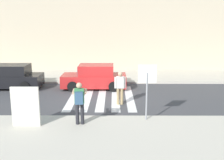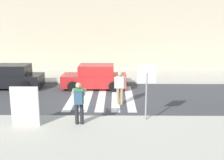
{
  "view_description": "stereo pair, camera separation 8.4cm",
  "coord_description": "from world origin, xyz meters",
  "px_view_note": "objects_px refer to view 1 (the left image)",
  "views": [
    {
      "loc": [
        0.67,
        -14.21,
        4.16
      ],
      "look_at": [
        0.6,
        -0.2,
        1.1
      ],
      "focal_mm": 42.0,
      "sensor_mm": 36.0,
      "label": 1
    },
    {
      "loc": [
        0.76,
        -14.21,
        4.16
      ],
      "look_at": [
        0.6,
        -0.2,
        1.1
      ],
      "focal_mm": 42.0,
      "sensor_mm": 36.0,
      "label": 2
    }
  ],
  "objects_px": {
    "stop_sign": "(147,80)",
    "advertising_board": "(26,107)",
    "pedestrian_crossing": "(120,86)",
    "parked_car_black": "(10,77)",
    "photographer_with_backpack": "(79,100)",
    "parked_car_red": "(95,77)"
  },
  "relations": [
    {
      "from": "photographer_with_backpack",
      "to": "parked_car_red",
      "type": "xyz_separation_m",
      "value": [
        0.14,
        6.52,
        -0.44
      ]
    },
    {
      "from": "stop_sign",
      "to": "advertising_board",
      "type": "distance_m",
      "value": 4.99
    },
    {
      "from": "parked_car_black",
      "to": "stop_sign",
      "type": "bearing_deg",
      "value": -36.35
    },
    {
      "from": "parked_car_black",
      "to": "parked_car_red",
      "type": "height_order",
      "value": "same"
    },
    {
      "from": "stop_sign",
      "to": "advertising_board",
      "type": "bearing_deg",
      "value": -171.32
    },
    {
      "from": "stop_sign",
      "to": "parked_car_black",
      "type": "distance_m",
      "value": 10.1
    },
    {
      "from": "stop_sign",
      "to": "advertising_board",
      "type": "xyz_separation_m",
      "value": [
        -4.85,
        -0.74,
        -0.91
      ]
    },
    {
      "from": "pedestrian_crossing",
      "to": "parked_car_black",
      "type": "bearing_deg",
      "value": 154.04
    },
    {
      "from": "photographer_with_backpack",
      "to": "parked_car_red",
      "type": "bearing_deg",
      "value": 88.73
    },
    {
      "from": "parked_car_red",
      "to": "advertising_board",
      "type": "xyz_separation_m",
      "value": [
        -2.25,
        -6.69,
        0.21
      ]
    },
    {
      "from": "parked_car_red",
      "to": "pedestrian_crossing",
      "type": "bearing_deg",
      "value": -65.61
    },
    {
      "from": "pedestrian_crossing",
      "to": "advertising_board",
      "type": "distance_m",
      "value": 5.01
    },
    {
      "from": "photographer_with_backpack",
      "to": "advertising_board",
      "type": "height_order",
      "value": "photographer_with_backpack"
    },
    {
      "from": "pedestrian_crossing",
      "to": "stop_sign",
      "type": "bearing_deg",
      "value": -67.43
    },
    {
      "from": "parked_car_black",
      "to": "photographer_with_backpack",
      "type": "bearing_deg",
      "value": -50.7
    },
    {
      "from": "pedestrian_crossing",
      "to": "advertising_board",
      "type": "relative_size",
      "value": 1.08
    },
    {
      "from": "photographer_with_backpack",
      "to": "parked_car_black",
      "type": "relative_size",
      "value": 0.42
    },
    {
      "from": "stop_sign",
      "to": "advertising_board",
      "type": "height_order",
      "value": "stop_sign"
    },
    {
      "from": "pedestrian_crossing",
      "to": "parked_car_black",
      "type": "relative_size",
      "value": 0.42
    },
    {
      "from": "photographer_with_backpack",
      "to": "pedestrian_crossing",
      "type": "xyz_separation_m",
      "value": [
        1.7,
        3.1,
        -0.19
      ]
    },
    {
      "from": "pedestrian_crossing",
      "to": "advertising_board",
      "type": "height_order",
      "value": "advertising_board"
    },
    {
      "from": "stop_sign",
      "to": "pedestrian_crossing",
      "type": "xyz_separation_m",
      "value": [
        -1.05,
        2.52,
        -0.87
      ]
    }
  ]
}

